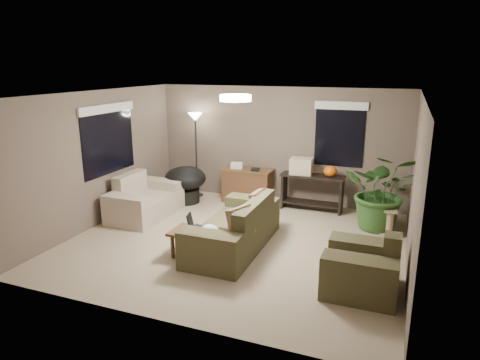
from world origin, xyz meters
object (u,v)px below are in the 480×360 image
at_px(main_sofa, 236,231).
at_px(armchair, 362,270).
at_px(houseplant, 382,200).
at_px(loveseat, 144,202).
at_px(coffee_table, 202,236).
at_px(floor_lamp, 195,127).
at_px(console_table, 312,190).
at_px(papasan_chair, 185,182).
at_px(desk, 247,185).
at_px(cat_scratching_post, 390,225).

bearing_deg(main_sofa, armchair, -18.00).
relative_size(armchair, houseplant, 0.69).
xyz_separation_m(loveseat, coffee_table, (1.93, -1.30, 0.06)).
xyz_separation_m(armchair, floor_lamp, (-4.01, 3.07, 1.30)).
xyz_separation_m(main_sofa, console_table, (0.77, 2.35, 0.14)).
height_order(armchair, coffee_table, armchair).
bearing_deg(houseplant, main_sofa, -141.19).
bearing_deg(papasan_chair, houseplant, -1.60).
bearing_deg(loveseat, floor_lamp, 77.30).
bearing_deg(coffee_table, main_sofa, 55.49).
relative_size(armchair, coffee_table, 1.00).
bearing_deg(papasan_chair, armchair, -32.26).
distance_m(desk, papasan_chair, 1.36).
bearing_deg(loveseat, main_sofa, -18.63).
bearing_deg(armchair, cat_scratching_post, 82.71).
relative_size(loveseat, cat_scratching_post, 3.20).
xyz_separation_m(armchair, coffee_table, (-2.45, 0.15, 0.06)).
bearing_deg(floor_lamp, loveseat, -102.70).
relative_size(coffee_table, papasan_chair, 0.84).
bearing_deg(main_sofa, cat_scratching_post, 30.57).
bearing_deg(console_table, floor_lamp, 179.03).
distance_m(desk, cat_scratching_post, 3.17).
bearing_deg(papasan_chair, floor_lamp, 89.22).
xyz_separation_m(main_sofa, armchair, (2.09, -0.68, 0.00)).
height_order(papasan_chair, houseplant, houseplant).
distance_m(loveseat, desk, 2.27).
relative_size(loveseat, houseplant, 1.11).
relative_size(armchair, cat_scratching_post, 2.00).
height_order(desk, houseplant, houseplant).
xyz_separation_m(console_table, houseplant, (1.40, -0.61, 0.13)).
relative_size(main_sofa, floor_lamp, 1.15).
xyz_separation_m(papasan_chair, houseplant, (4.10, -0.11, 0.10)).
bearing_deg(floor_lamp, desk, -2.06).
xyz_separation_m(floor_lamp, houseplant, (4.09, -0.65, -1.03)).
bearing_deg(houseplant, desk, 167.93).
xyz_separation_m(loveseat, houseplant, (4.46, 0.97, 0.27)).
height_order(armchair, papasan_chair, armchair).
bearing_deg(houseplant, console_table, 156.59).
relative_size(coffee_table, desk, 0.91).
relative_size(floor_lamp, houseplant, 1.32).
distance_m(main_sofa, desk, 2.45).
bearing_deg(desk, floor_lamp, 177.94).
relative_size(main_sofa, papasan_chair, 1.84).
distance_m(floor_lamp, houseplant, 4.27).
height_order(papasan_chair, cat_scratching_post, papasan_chair).
height_order(main_sofa, papasan_chair, main_sofa).
bearing_deg(coffee_table, console_table, 68.54).
relative_size(desk, floor_lamp, 0.58).
distance_m(main_sofa, papasan_chair, 2.69).
bearing_deg(desk, papasan_chair, -158.74).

